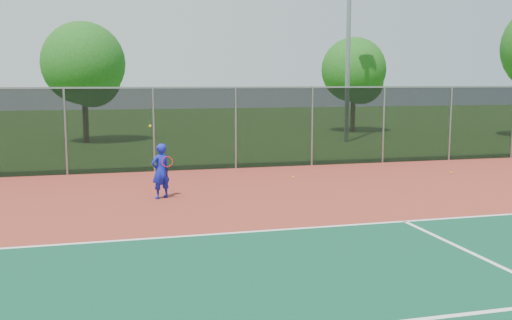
{
  "coord_description": "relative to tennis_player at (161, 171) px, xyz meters",
  "views": [
    {
      "loc": [
        -4.54,
        -8.57,
        3.23
      ],
      "look_at": [
        -1.03,
        5.0,
        1.3
      ],
      "focal_mm": 40.0,
      "sensor_mm": 36.0,
      "label": 1
    }
  ],
  "objects": [
    {
      "name": "ground",
      "position": [
        3.2,
        -7.11,
        -0.79
      ],
      "size": [
        120.0,
        120.0,
        0.0
      ],
      "primitive_type": "plane",
      "color": "#2A5618",
      "rests_on": "ground"
    },
    {
      "name": "tree_back_mid",
      "position": [
        13.96,
        18.19,
        3.0
      ],
      "size": [
        4.11,
        4.11,
        6.04
      ],
      "color": "#3C2816",
      "rests_on": "ground"
    },
    {
      "name": "tennis_player",
      "position": [
        0.0,
        0.0,
        0.0
      ],
      "size": [
        0.66,
        0.71,
        2.04
      ],
      "color": "#131FB3",
      "rests_on": "court_apron"
    },
    {
      "name": "practice_ball_0",
      "position": [
        10.26,
        1.75,
        -0.73
      ],
      "size": [
        0.07,
        0.07,
        0.07
      ],
      "primitive_type": "sphere",
      "color": "gold",
      "rests_on": "court_apron"
    },
    {
      "name": "tree_back_left",
      "position": [
        -2.43,
        15.72,
        3.19
      ],
      "size": [
        4.32,
        4.32,
        6.34
      ],
      "color": "#3C2816",
      "rests_on": "ground"
    },
    {
      "name": "fence_back",
      "position": [
        3.2,
        4.89,
        0.78
      ],
      "size": [
        30.0,
        0.06,
        3.03
      ],
      "color": "black",
      "rests_on": "court_apron"
    },
    {
      "name": "court_apron",
      "position": [
        3.2,
        -5.11,
        -0.78
      ],
      "size": [
        30.0,
        20.0,
        0.02
      ],
      "primitive_type": "cube",
      "color": "#9C3627",
      "rests_on": "ground"
    },
    {
      "name": "practice_ball_4",
      "position": [
        4.58,
        2.23,
        -0.73
      ],
      "size": [
        0.07,
        0.07,
        0.07
      ],
      "primitive_type": "sphere",
      "color": "gold",
      "rests_on": "court_apron"
    }
  ]
}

